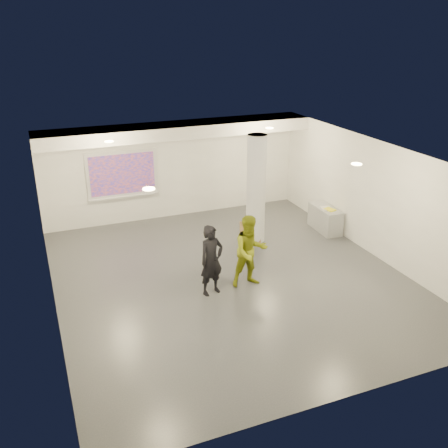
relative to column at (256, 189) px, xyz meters
name	(u,v)px	position (x,y,z in m)	size (l,w,h in m)	color
floor	(230,278)	(-1.50, -1.80, -1.50)	(8.00, 9.00, 0.01)	#3A3C42
ceiling	(231,156)	(-1.50, -1.80, 1.50)	(8.00, 9.00, 0.01)	silver
wall_back	(174,169)	(-1.50, 2.70, 0.00)	(8.00, 0.01, 3.00)	silver
wall_front	(345,322)	(-1.50, -6.30, 0.00)	(8.00, 0.01, 3.00)	silver
wall_left	(47,248)	(-5.50, -1.80, 0.00)	(0.01, 9.00, 3.00)	silver
wall_right	(374,198)	(2.50, -1.80, 0.00)	(0.01, 9.00, 3.00)	silver
soffit_band	(178,130)	(-1.50, 2.15, 1.32)	(8.00, 1.10, 0.36)	silver
downlight_nw	(109,142)	(-3.70, 0.70, 1.48)	(0.22, 0.22, 0.02)	#F3D58E
downlight_ne	(269,128)	(0.70, 0.70, 1.48)	(0.22, 0.22, 0.02)	#F3D58E
downlight_sw	(149,189)	(-3.70, -3.30, 1.48)	(0.22, 0.22, 0.02)	#F3D58E
downlight_se	(357,164)	(0.70, -3.30, 1.48)	(0.22, 0.22, 0.02)	#F3D58E
column	(256,189)	(0.00, 0.00, 0.00)	(0.52, 0.52, 3.00)	silver
projection_screen	(122,175)	(-3.10, 2.65, 0.03)	(2.10, 0.13, 1.42)	silver
credenza	(325,219)	(2.22, -0.10, -1.14)	(0.51, 1.22, 0.71)	gray
papers_stack	(326,208)	(2.16, -0.20, -0.78)	(0.27, 0.35, 0.02)	silver
postit_pad	(330,209)	(2.20, -0.33, -0.77)	(0.22, 0.31, 0.03)	yellow
cardboard_back	(249,232)	(-0.20, -0.02, -1.22)	(0.51, 0.05, 0.55)	olive
cardboard_front	(250,232)	(-0.20, -0.10, -1.19)	(0.57, 0.06, 0.63)	olive
woman	(212,260)	(-2.16, -2.29, -0.68)	(0.60, 0.39, 1.63)	black
man	(250,251)	(-1.20, -2.26, -0.64)	(0.83, 0.65, 1.72)	olive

